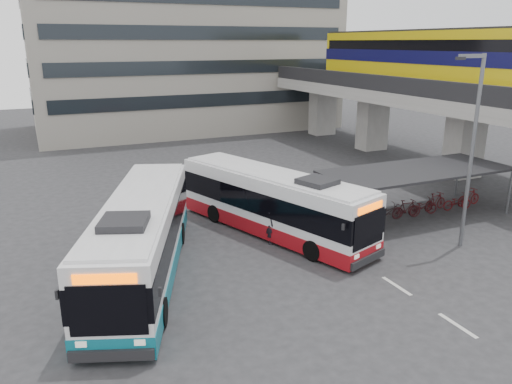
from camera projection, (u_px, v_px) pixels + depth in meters
name	position (u px, v px, depth m)	size (l,w,h in m)	color
ground	(300.00, 267.00, 20.40)	(120.00, 120.00, 0.00)	#28282B
viaduct	(420.00, 79.00, 36.42)	(8.00, 32.00, 9.68)	gray
bike_shelter	(414.00, 192.00, 25.98)	(10.00, 4.00, 2.54)	#595B60
office_block	(181.00, 4.00, 50.57)	(30.00, 15.00, 25.00)	gray
road_markings	(397.00, 286.00, 18.76)	(0.15, 7.60, 0.01)	beige
bus_main	(272.00, 203.00, 23.65)	(5.78, 11.03, 3.21)	white
bus_teal	(142.00, 238.00, 19.16)	(6.48, 11.68, 3.42)	white
pedestrian	(271.00, 223.00, 22.53)	(0.70, 0.46, 1.92)	black
lamp_post	(471.00, 142.00, 21.06)	(1.47, 0.25, 8.38)	#595B60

